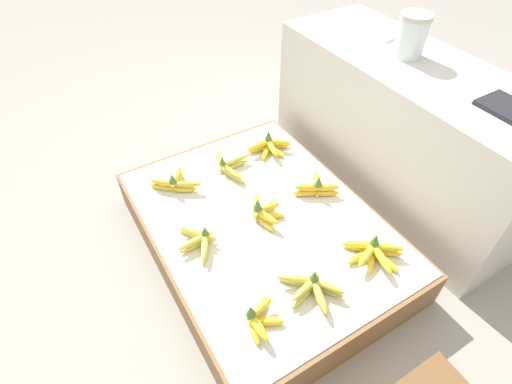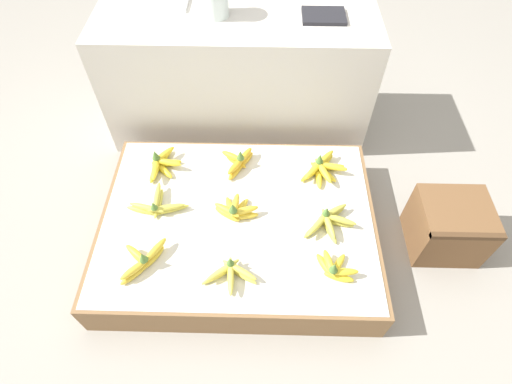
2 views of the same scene
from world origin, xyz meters
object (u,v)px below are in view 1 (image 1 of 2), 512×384
at_px(banana_bunch_front_midleft, 199,240).
at_px(banana_bunch_middle_midright, 311,288).
at_px(banana_bunch_back_left, 269,146).
at_px(glass_jar, 412,35).
at_px(foam_tray_white, 378,28).
at_px(banana_bunch_front_midright, 258,318).
at_px(banana_bunch_front_left, 175,183).
at_px(banana_bunch_middle_left, 228,165).
at_px(banana_bunch_middle_midleft, 263,211).
at_px(banana_bunch_back_midleft, 317,187).
at_px(banana_bunch_back_midright, 373,252).

bearing_deg(banana_bunch_front_midleft, banana_bunch_middle_midright, 31.73).
distance_m(banana_bunch_back_left, glass_jar, 0.82).
xyz_separation_m(glass_jar, foam_tray_white, (-0.28, 0.09, -0.08)).
xyz_separation_m(banana_bunch_front_midright, glass_jar, (-0.53, 1.09, 0.55)).
bearing_deg(banana_bunch_middle_midright, glass_jar, 121.57).
bearing_deg(banana_bunch_front_left, foam_tray_white, 91.37).
distance_m(banana_bunch_middle_left, banana_bunch_middle_midright, 0.77).
height_order(banana_bunch_middle_midleft, foam_tray_white, foam_tray_white).
xyz_separation_m(banana_bunch_middle_midright, banana_bunch_back_midleft, (-0.41, 0.34, 0.01)).
xyz_separation_m(banana_bunch_middle_left, banana_bunch_middle_midright, (0.77, -0.06, 0.00)).
relative_size(banana_bunch_middle_midleft, foam_tray_white, 0.81).
height_order(banana_bunch_front_midleft, banana_bunch_middle_left, banana_bunch_middle_left).
bearing_deg(banana_bunch_middle_left, banana_bunch_front_midright, -20.89).
relative_size(banana_bunch_middle_left, banana_bunch_back_left, 1.21).
bearing_deg(banana_bunch_back_midright, banana_bunch_front_midright, -88.87).
height_order(banana_bunch_middle_midright, banana_bunch_back_left, banana_bunch_back_left).
xyz_separation_m(banana_bunch_front_midleft, banana_bunch_middle_midright, (0.41, 0.26, 0.00)).
bearing_deg(banana_bunch_middle_midleft, banana_bunch_back_midleft, 89.86).
bearing_deg(banana_bunch_middle_midright, banana_bunch_middle_left, 175.22).
relative_size(banana_bunch_middle_left, banana_bunch_back_midright, 1.21).
bearing_deg(banana_bunch_back_left, banana_bunch_back_midright, -0.70).
xyz_separation_m(banana_bunch_middle_midleft, banana_bunch_back_midleft, (0.00, 0.29, 0.00)).
bearing_deg(banana_bunch_middle_left, banana_bunch_back_midright, 17.68).
relative_size(banana_bunch_front_midleft, foam_tray_white, 0.92).
bearing_deg(foam_tray_white, banana_bunch_middle_midright, -49.82).
distance_m(banana_bunch_front_left, banana_bunch_back_midleft, 0.66).
height_order(banana_bunch_middle_left, banana_bunch_back_midleft, banana_bunch_back_midleft).
relative_size(banana_bunch_middle_left, banana_bunch_back_midleft, 1.45).
distance_m(banana_bunch_middle_midright, banana_bunch_back_midright, 0.31).
xyz_separation_m(banana_bunch_middle_midleft, banana_bunch_back_left, (-0.38, 0.27, -0.00)).
xyz_separation_m(banana_bunch_front_left, banana_bunch_back_left, (-0.01, 0.53, -0.00)).
height_order(banana_bunch_middle_left, glass_jar, glass_jar).
xyz_separation_m(banana_bunch_back_left, banana_bunch_back_midright, (0.78, -0.01, -0.00)).
relative_size(banana_bunch_back_left, banana_bunch_back_midleft, 1.20).
height_order(banana_bunch_front_midright, banana_bunch_back_midright, banana_bunch_back_midright).
height_order(banana_bunch_front_left, banana_bunch_front_midright, banana_bunch_front_midright).
bearing_deg(banana_bunch_front_midleft, banana_bunch_front_midright, 3.62).
bearing_deg(banana_bunch_back_midleft, banana_bunch_front_midleft, -90.30).
bearing_deg(foam_tray_white, banana_bunch_front_midright, -55.63).
height_order(banana_bunch_front_left, banana_bunch_back_left, banana_bunch_back_left).
xyz_separation_m(banana_bunch_front_left, banana_bunch_front_midright, (0.78, -0.02, -0.00)).
relative_size(banana_bunch_back_midright, foam_tray_white, 0.93).
height_order(banana_bunch_middle_midleft, glass_jar, glass_jar).
distance_m(banana_bunch_front_midright, banana_bunch_back_midleft, 0.70).
height_order(banana_bunch_front_left, banana_bunch_back_midright, banana_bunch_back_midright).
bearing_deg(banana_bunch_front_left, banana_bunch_middle_midright, 15.19).
relative_size(banana_bunch_middle_midright, banana_bunch_back_midright, 1.02).
xyz_separation_m(banana_bunch_back_midleft, foam_tray_white, (-0.39, 0.62, 0.46)).
distance_m(banana_bunch_middle_left, banana_bunch_back_left, 0.25).
relative_size(banana_bunch_front_left, banana_bunch_front_midright, 1.29).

